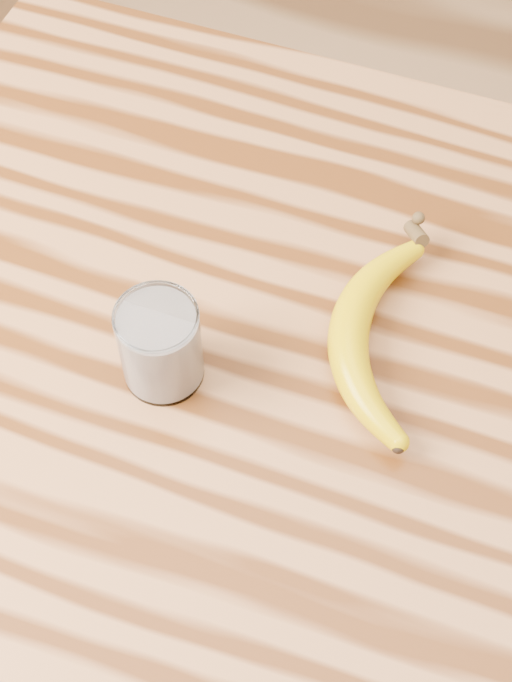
% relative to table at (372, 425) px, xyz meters
% --- Properties ---
extents(table, '(1.20, 0.80, 0.90)m').
position_rel_table_xyz_m(table, '(0.00, 0.00, 0.00)').
color(table, '#A26537').
rests_on(table, ground).
extents(smoothie_glass, '(0.08, 0.08, 0.10)m').
position_rel_table_xyz_m(smoothie_glass, '(-0.20, -0.08, 0.18)').
color(smoothie_glass, white).
rests_on(smoothie_glass, table).
extents(banana, '(0.19, 0.35, 0.04)m').
position_rel_table_xyz_m(banana, '(-0.04, 0.01, 0.15)').
color(banana, '#CEA700').
rests_on(banana, table).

